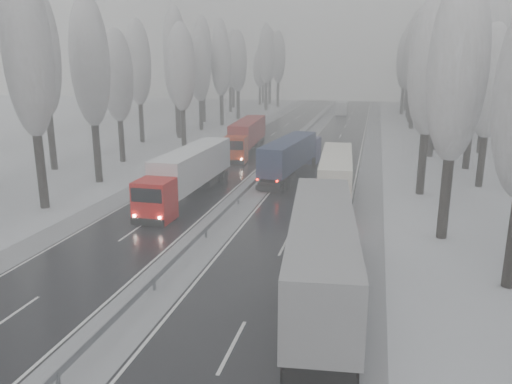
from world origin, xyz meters
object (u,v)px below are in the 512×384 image
at_px(truck_cream_box, 336,171).
at_px(truck_red_white, 189,171).
at_px(truck_blue_box, 292,154).
at_px(truck_grey_tarp, 322,246).
at_px(box_truck_distant, 342,108).
at_px(truck_red_red, 246,135).

height_order(truck_cream_box, truck_red_white, truck_red_white).
height_order(truck_blue_box, truck_red_white, truck_red_white).
xyz_separation_m(truck_grey_tarp, truck_red_white, (-12.72, 15.54, -0.26)).
distance_m(truck_grey_tarp, truck_blue_box, 26.59).
bearing_deg(box_truck_distant, truck_grey_tarp, -88.06).
height_order(truck_red_white, truck_red_red, truck_red_white).
xyz_separation_m(truck_blue_box, truck_cream_box, (4.97, -7.23, 0.03)).
bearing_deg(truck_red_red, box_truck_distant, 76.58).
xyz_separation_m(truck_grey_tarp, box_truck_distant, (-5.00, 86.96, -1.24)).
bearing_deg(truck_cream_box, box_truck_distant, 90.17).
height_order(truck_grey_tarp, truck_red_red, truck_grey_tarp).
relative_size(box_truck_distant, truck_red_white, 0.47).
bearing_deg(truck_blue_box, truck_red_white, -117.20).
height_order(truck_blue_box, truck_red_red, truck_red_red).
height_order(truck_cream_box, truck_red_red, truck_red_red).
relative_size(truck_blue_box, truck_red_red, 0.96).
distance_m(truck_grey_tarp, box_truck_distant, 87.11).
distance_m(truck_grey_tarp, truck_red_white, 20.08).
bearing_deg(truck_cream_box, truck_blue_box, 121.10).
xyz_separation_m(box_truck_distant, truck_red_red, (-8.36, -49.80, 0.94)).
distance_m(truck_cream_box, box_truck_distant, 68.37).
xyz_separation_m(truck_cream_box, truck_red_white, (-11.93, -3.18, 0.10)).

